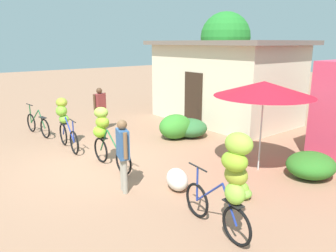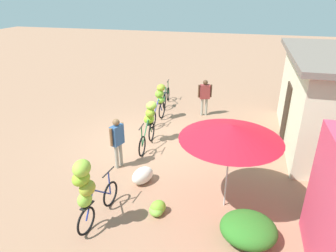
{
  "view_description": "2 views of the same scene",
  "coord_description": "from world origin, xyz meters",
  "px_view_note": "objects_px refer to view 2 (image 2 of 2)",
  "views": [
    {
      "loc": [
        7.24,
        -3.55,
        3.05
      ],
      "look_at": [
        1.01,
        1.38,
        1.01
      ],
      "focal_mm": 34.95,
      "sensor_mm": 36.0,
      "label": 1
    },
    {
      "loc": [
        8.78,
        3.03,
        4.86
      ],
      "look_at": [
        0.01,
        0.74,
        0.72
      ],
      "focal_mm": 31.92,
      "sensor_mm": 36.0,
      "label": 2
    }
  ],
  "objects_px": {
    "market_umbrella": "(231,132)",
    "produce_sack": "(143,175)",
    "bicycle_near_pile": "(159,100)",
    "bicycle_by_shop": "(87,187)",
    "banana_pile_on_ground": "(157,208)",
    "bicycle_leftmost": "(166,97)",
    "bicycle_center_loaded": "(149,120)",
    "person_bystander": "(205,94)",
    "person_vendor": "(117,138)"
  },
  "relations": [
    {
      "from": "bicycle_by_shop",
      "to": "person_bystander",
      "type": "relative_size",
      "value": 1.16
    },
    {
      "from": "banana_pile_on_ground",
      "to": "produce_sack",
      "type": "distance_m",
      "value": 1.35
    },
    {
      "from": "bicycle_leftmost",
      "to": "bicycle_near_pile",
      "type": "height_order",
      "value": "bicycle_near_pile"
    },
    {
      "from": "produce_sack",
      "to": "person_vendor",
      "type": "xyz_separation_m",
      "value": [
        -0.6,
        -0.95,
        0.73
      ]
    },
    {
      "from": "bicycle_near_pile",
      "to": "person_vendor",
      "type": "relative_size",
      "value": 1.09
    },
    {
      "from": "bicycle_center_loaded",
      "to": "produce_sack",
      "type": "relative_size",
      "value": 2.51
    },
    {
      "from": "produce_sack",
      "to": "bicycle_by_shop",
      "type": "bearing_deg",
      "value": -15.62
    },
    {
      "from": "market_umbrella",
      "to": "bicycle_near_pile",
      "type": "distance_m",
      "value": 5.7
    },
    {
      "from": "bicycle_leftmost",
      "to": "person_bystander",
      "type": "distance_m",
      "value": 2.17
    },
    {
      "from": "banana_pile_on_ground",
      "to": "person_bystander",
      "type": "relative_size",
      "value": 0.36
    },
    {
      "from": "bicycle_near_pile",
      "to": "bicycle_leftmost",
      "type": "bearing_deg",
      "value": -173.37
    },
    {
      "from": "market_umbrella",
      "to": "banana_pile_on_ground",
      "type": "height_order",
      "value": "market_umbrella"
    },
    {
      "from": "bicycle_center_loaded",
      "to": "person_bystander",
      "type": "height_order",
      "value": "person_bystander"
    },
    {
      "from": "bicycle_near_pile",
      "to": "produce_sack",
      "type": "height_order",
      "value": "bicycle_near_pile"
    },
    {
      "from": "banana_pile_on_ground",
      "to": "bicycle_by_shop",
      "type": "bearing_deg",
      "value": -58.12
    },
    {
      "from": "bicycle_near_pile",
      "to": "produce_sack",
      "type": "relative_size",
      "value": 2.42
    },
    {
      "from": "bicycle_leftmost",
      "to": "person_bystander",
      "type": "height_order",
      "value": "person_bystander"
    },
    {
      "from": "bicycle_leftmost",
      "to": "bicycle_center_loaded",
      "type": "xyz_separation_m",
      "value": [
        3.93,
        0.46,
        0.53
      ]
    },
    {
      "from": "bicycle_near_pile",
      "to": "bicycle_center_loaded",
      "type": "xyz_separation_m",
      "value": [
        2.04,
        0.24,
        0.01
      ]
    },
    {
      "from": "market_umbrella",
      "to": "bicycle_near_pile",
      "type": "height_order",
      "value": "market_umbrella"
    },
    {
      "from": "produce_sack",
      "to": "person_bystander",
      "type": "relative_size",
      "value": 0.46
    },
    {
      "from": "bicycle_center_loaded",
      "to": "produce_sack",
      "type": "xyz_separation_m",
      "value": [
        2.25,
        0.52,
        -0.66
      ]
    },
    {
      "from": "market_umbrella",
      "to": "person_bystander",
      "type": "bearing_deg",
      "value": -166.71
    },
    {
      "from": "bicycle_by_shop",
      "to": "produce_sack",
      "type": "bearing_deg",
      "value": 164.38
    },
    {
      "from": "bicycle_near_pile",
      "to": "bicycle_by_shop",
      "type": "height_order",
      "value": "bicycle_by_shop"
    },
    {
      "from": "bicycle_center_loaded",
      "to": "person_bystander",
      "type": "xyz_separation_m",
      "value": [
        -3.04,
        1.43,
        0.05
      ]
    },
    {
      "from": "banana_pile_on_ground",
      "to": "produce_sack",
      "type": "xyz_separation_m",
      "value": [
        -1.12,
        -0.75,
        0.07
      ]
    },
    {
      "from": "bicycle_near_pile",
      "to": "person_bystander",
      "type": "height_order",
      "value": "person_bystander"
    },
    {
      "from": "market_umbrella",
      "to": "produce_sack",
      "type": "xyz_separation_m",
      "value": [
        -0.41,
        -2.26,
        -1.79
      ]
    },
    {
      "from": "bicycle_leftmost",
      "to": "market_umbrella",
      "type": "bearing_deg",
      "value": 26.16
    },
    {
      "from": "bicycle_leftmost",
      "to": "bicycle_near_pile",
      "type": "xyz_separation_m",
      "value": [
        1.9,
        0.22,
        0.52
      ]
    },
    {
      "from": "bicycle_leftmost",
      "to": "banana_pile_on_ground",
      "type": "xyz_separation_m",
      "value": [
        7.3,
        1.73,
        -0.21
      ]
    },
    {
      "from": "market_umbrella",
      "to": "bicycle_center_loaded",
      "type": "bearing_deg",
      "value": -133.74
    },
    {
      "from": "market_umbrella",
      "to": "bicycle_center_loaded",
      "type": "relative_size",
      "value": 1.32
    },
    {
      "from": "person_vendor",
      "to": "bicycle_near_pile",
      "type": "bearing_deg",
      "value": 176.93
    },
    {
      "from": "market_umbrella",
      "to": "bicycle_by_shop",
      "type": "height_order",
      "value": "market_umbrella"
    },
    {
      "from": "market_umbrella",
      "to": "produce_sack",
      "type": "bearing_deg",
      "value": -100.29
    },
    {
      "from": "bicycle_center_loaded",
      "to": "person_vendor",
      "type": "distance_m",
      "value": 1.71
    },
    {
      "from": "produce_sack",
      "to": "bicycle_center_loaded",
      "type": "bearing_deg",
      "value": -167.09
    },
    {
      "from": "market_umbrella",
      "to": "person_vendor",
      "type": "height_order",
      "value": "market_umbrella"
    },
    {
      "from": "market_umbrella",
      "to": "bicycle_by_shop",
      "type": "distance_m",
      "value": 3.31
    },
    {
      "from": "bicycle_by_shop",
      "to": "person_vendor",
      "type": "distance_m",
      "value": 2.56
    },
    {
      "from": "bicycle_by_shop",
      "to": "person_bystander",
      "type": "height_order",
      "value": "bicycle_by_shop"
    },
    {
      "from": "bicycle_leftmost",
      "to": "bicycle_center_loaded",
      "type": "height_order",
      "value": "bicycle_center_loaded"
    },
    {
      "from": "bicycle_by_shop",
      "to": "person_vendor",
      "type": "xyz_separation_m",
      "value": [
        -2.52,
        -0.41,
        -0.14
      ]
    },
    {
      "from": "bicycle_near_pile",
      "to": "bicycle_center_loaded",
      "type": "distance_m",
      "value": 2.05
    },
    {
      "from": "person_vendor",
      "to": "bicycle_leftmost",
      "type": "bearing_deg",
      "value": -179.77
    },
    {
      "from": "bicycle_by_shop",
      "to": "banana_pile_on_ground",
      "type": "bearing_deg",
      "value": 121.88
    },
    {
      "from": "banana_pile_on_ground",
      "to": "produce_sack",
      "type": "relative_size",
      "value": 0.78
    },
    {
      "from": "banana_pile_on_ground",
      "to": "person_bystander",
      "type": "distance_m",
      "value": 6.46
    }
  ]
}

